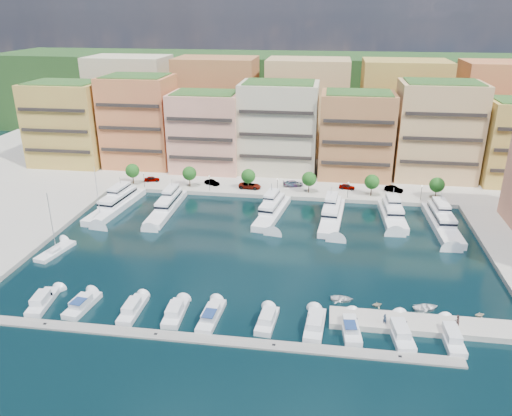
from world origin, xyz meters
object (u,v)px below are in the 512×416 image
(tree_1, at_px, (189,173))
(yacht_3, at_px, (273,210))
(lamppost_0, at_px, (144,177))
(tender_1, at_px, (377,304))
(cruiser_5, at_px, (267,321))
(yacht_5, at_px, (392,214))
(lamppost_1, at_px, (209,180))
(cruiser_1, at_px, (82,305))
(cruiser_3, at_px, (175,313))
(cruiser_0, at_px, (43,302))
(tree_5, at_px, (437,185))
(car_0, at_px, (152,179))
(cruiser_6, at_px, (315,325))
(person_0, at_px, (385,319))
(car_3, at_px, (293,183))
(tree_2, at_px, (248,176))
(car_1, at_px, (212,182))
(sailboat_1, at_px, (55,252))
(car_4, at_px, (347,187))
(lamppost_4, at_px, (422,191))
(tree_4, at_px, (372,182))
(cruiser_8, at_px, (400,332))
(yacht_6, at_px, (442,221))
(car_5, at_px, (394,189))
(cruiser_2, at_px, (133,310))
(cruiser_9, at_px, (451,337))
(sailboat_2, at_px, (99,218))
(tender_0, at_px, (342,299))
(yacht_4, at_px, (332,215))
(tree_0, at_px, (132,171))
(tender_2, at_px, (426,308))
(tree_3, at_px, (309,179))
(cruiser_7, at_px, (350,328))
(cruiser_4, at_px, (211,316))
(lamppost_2, at_px, (277,184))
(yacht_0, at_px, (117,203))
(yacht_1, at_px, (167,206))
(tender_3, at_px, (480,314))
(lamppost_3, at_px, (348,187))
(person_1, at_px, (457,320))

(tree_1, bearing_deg, yacht_3, -29.94)
(lamppost_0, relative_size, tender_1, 2.46)
(cruiser_5, bearing_deg, yacht_5, 62.52)
(lamppost_1, distance_m, cruiser_1, 56.53)
(cruiser_3, bearing_deg, cruiser_0, -179.99)
(tree_5, xyz_separation_m, car_0, (-75.63, 2.65, -3.03))
(cruiser_6, distance_m, person_0, 10.73)
(lamppost_0, relative_size, yacht_3, 0.20)
(cruiser_6, relative_size, car_3, 1.56)
(tree_2, xyz_separation_m, car_1, (-10.41, 2.18, -3.03))
(sailboat_1, height_order, car_4, sailboat_1)
(tree_2, height_order, lamppost_4, tree_2)
(yacht_3, bearing_deg, tree_5, 19.18)
(tree_4, relative_size, lamppost_1, 1.35)
(tree_1, xyz_separation_m, lamppost_1, (6.00, -2.30, -0.92))
(sailboat_1, bearing_deg, tender_1, -9.38)
(cruiser_8, relative_size, sailboat_1, 0.71)
(yacht_6, relative_size, car_5, 4.83)
(yacht_5, relative_size, cruiser_2, 2.06)
(tree_4, distance_m, cruiser_1, 77.07)
(yacht_5, distance_m, cruiser_0, 76.81)
(cruiser_9, bearing_deg, cruiser_3, 179.98)
(yacht_5, relative_size, cruiser_8, 1.83)
(sailboat_2, distance_m, tender_0, 61.85)
(yacht_4, relative_size, tender_0, 5.83)
(tree_0, distance_m, tender_2, 86.10)
(tree_3, relative_size, tree_4, 1.00)
(tree_0, xyz_separation_m, lamppost_0, (4.00, -2.30, -0.92))
(cruiser_7, height_order, cruiser_8, cruiser_7)
(tree_3, xyz_separation_m, car_0, (-43.63, 2.65, -3.03))
(lamppost_4, height_order, cruiser_4, lamppost_4)
(lamppost_2, xyz_separation_m, cruiser_4, (-4.65, -55.82, -3.26))
(car_5, bearing_deg, cruiser_2, 165.59)
(yacht_0, height_order, car_1, yacht_0)
(yacht_1, xyz_separation_m, cruiser_8, (50.21, -43.32, -0.54))
(yacht_3, bearing_deg, tender_1, -59.41)
(car_3, xyz_separation_m, car_4, (14.37, -0.25, -0.08))
(person_0, bearing_deg, yacht_4, -43.62)
(yacht_1, distance_m, sailboat_1, 29.76)
(cruiser_4, bearing_deg, cruiser_8, 0.04)
(tree_1, bearing_deg, tender_2, -43.22)
(tender_3, height_order, car_0, car_0)
(tree_5, relative_size, person_0, 3.27)
(cruiser_1, distance_m, car_4, 76.44)
(tree_1, xyz_separation_m, car_1, (5.59, 2.18, -3.03))
(tree_3, xyz_separation_m, car_4, (9.99, 4.06, -3.02))
(lamppost_3, distance_m, tender_2, 49.63)
(car_3, bearing_deg, person_1, -171.72)
(lamppost_4, bearing_deg, tender_2, -97.50)
(tree_2, xyz_separation_m, cruiser_7, (25.19, -58.11, -4.17))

